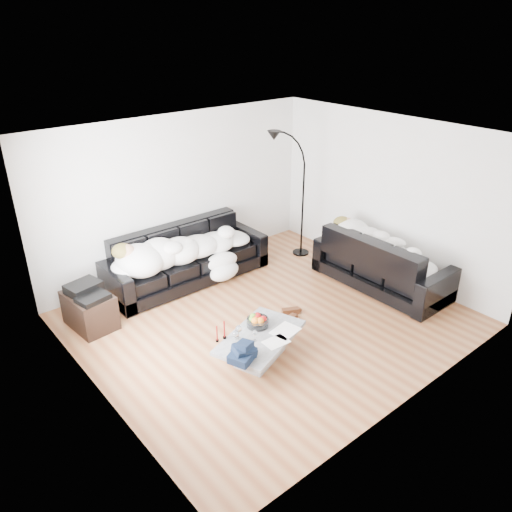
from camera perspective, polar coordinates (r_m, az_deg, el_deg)
ground at (r=7.20m, az=1.54°, el=-7.27°), size 5.00×5.00×0.00m
wall_back at (r=8.29m, az=-8.71°, el=7.01°), size 5.00×0.02×2.60m
wall_left at (r=5.44m, az=-18.62°, el=-4.58°), size 0.02×4.50×2.60m
wall_right at (r=8.34m, az=14.78°, el=6.57°), size 0.02×4.50×2.60m
ceiling at (r=6.18m, az=1.83°, el=13.38°), size 5.00×5.00×0.00m
sofa_back at (r=8.11m, az=-7.90°, el=0.05°), size 2.68×0.93×0.88m
sofa_right at (r=8.12m, az=14.24°, el=-0.52°), size 0.93×2.16×0.88m
sleeper_back at (r=7.99m, az=-7.79°, el=1.28°), size 2.27×0.78×0.45m
sleeper_right at (r=8.03m, az=14.40°, el=0.82°), size 0.78×1.85×0.45m
teal_cushion at (r=8.33m, az=10.55°, el=2.67°), size 0.42×0.38×0.20m
coffee_table at (r=6.36m, az=0.47°, el=-10.37°), size 1.35×1.06×0.35m
fruit_bowl at (r=6.39m, az=0.19°, el=-7.34°), size 0.33×0.33×0.17m
wine_glass_a at (r=6.16m, az=-2.01°, el=-8.72°), size 0.08×0.08×0.19m
wine_glass_b at (r=6.06m, az=-2.32°, el=-9.33°), size 0.08×0.08×0.19m
wine_glass_c at (r=6.13m, az=-0.13°, el=-9.08°), size 0.08×0.08×0.15m
candle_left at (r=6.11m, az=-4.48°, el=-8.88°), size 0.05×0.05×0.22m
candle_right at (r=6.16m, az=-3.64°, el=-8.43°), size 0.05×0.05×0.25m
newspaper_a at (r=6.35m, az=3.37°, el=-8.50°), size 0.40×0.33×0.01m
newspaper_b at (r=6.15m, az=2.31°, el=-9.75°), size 0.32×0.23×0.01m
navy_jacket at (r=5.79m, az=-1.41°, el=-10.42°), size 0.34×0.29×0.16m
shoes at (r=7.22m, az=3.90°, el=-6.77°), size 0.45×0.35×0.10m
av_cabinet at (r=7.31m, az=-18.47°, el=-5.89°), size 0.56×0.77×0.50m
stereo at (r=7.16m, az=-18.81°, el=-3.73°), size 0.50×0.42×0.13m
floor_lamp at (r=8.79m, az=5.39°, el=6.37°), size 0.80×0.57×2.04m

